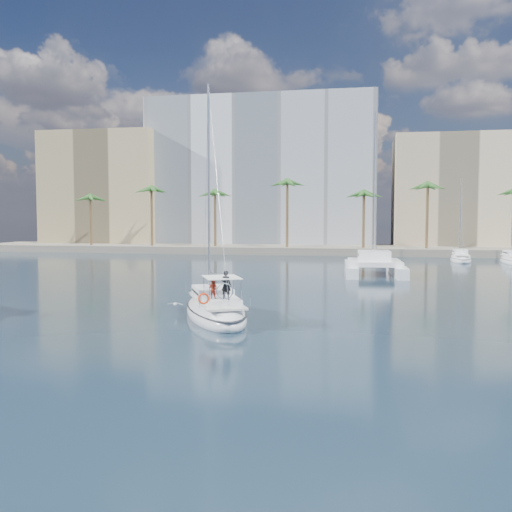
# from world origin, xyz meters

# --- Properties ---
(ground) EXTENTS (160.00, 160.00, 0.00)m
(ground) POSITION_xyz_m (0.00, 0.00, 0.00)
(ground) COLOR black
(ground) RESTS_ON ground
(quay) EXTENTS (120.00, 14.00, 1.20)m
(quay) POSITION_xyz_m (0.00, 61.00, 0.60)
(quay) COLOR gray
(quay) RESTS_ON ground
(building_modern) EXTENTS (42.00, 16.00, 28.00)m
(building_modern) POSITION_xyz_m (-12.00, 73.00, 14.00)
(building_modern) COLOR white
(building_modern) RESTS_ON ground
(building_tan_left) EXTENTS (22.00, 14.00, 22.00)m
(building_tan_left) POSITION_xyz_m (-42.00, 69.00, 11.00)
(building_tan_left) COLOR tan
(building_tan_left) RESTS_ON ground
(building_beige) EXTENTS (20.00, 14.00, 20.00)m
(building_beige) POSITION_xyz_m (22.00, 70.00, 10.00)
(building_beige) COLOR beige
(building_beige) RESTS_ON ground
(palm_left) EXTENTS (3.60, 3.60, 12.30)m
(palm_left) POSITION_xyz_m (-34.00, 57.00, 10.28)
(palm_left) COLOR brown
(palm_left) RESTS_ON ground
(palm_centre) EXTENTS (3.60, 3.60, 12.30)m
(palm_centre) POSITION_xyz_m (0.00, 57.00, 10.28)
(palm_centre) COLOR brown
(palm_centre) RESTS_ON ground
(main_sloop) EXTENTS (7.24, 10.70, 15.25)m
(main_sloop) POSITION_xyz_m (-2.07, -1.56, 0.49)
(main_sloop) COLOR white
(main_sloop) RESTS_ON ground
(catamaran) EXTENTS (6.56, 12.32, 17.59)m
(catamaran) POSITION_xyz_m (7.95, 26.99, 1.15)
(catamaran) COLOR white
(catamaran) RESTS_ON ground
(seagull) EXTENTS (1.05, 0.45, 0.19)m
(seagull) POSITION_xyz_m (-5.04, -0.36, 0.58)
(seagull) COLOR silver
(seagull) RESTS_ON ground
(moored_yacht_a) EXTENTS (3.37, 9.52, 11.90)m
(moored_yacht_a) POSITION_xyz_m (20.00, 47.00, 0.00)
(moored_yacht_a) COLOR white
(moored_yacht_a) RESTS_ON ground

